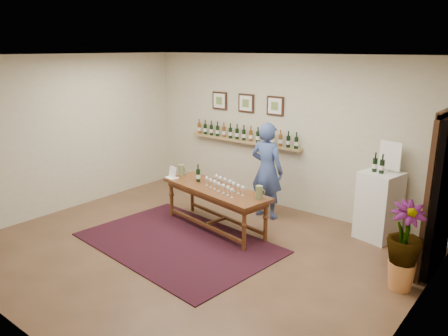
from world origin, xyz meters
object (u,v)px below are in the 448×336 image
Objects in this scene: display_pedestal at (379,206)px; tasting_table at (215,194)px; potted_plant at (404,246)px; person at (267,171)px.

tasting_table is at bearing -149.42° from display_pedestal.
person reaches higher than potted_plant.
potted_plant is at bearing 9.67° from tasting_table.
display_pedestal is 1.10× the size of potted_plant.
potted_plant is (2.99, 0.01, -0.04)m from tasting_table.
tasting_table is at bearing 69.89° from person.
potted_plant is at bearing 159.00° from person.
tasting_table is 1.94× the size of display_pedestal.
potted_plant is 2.83m from person.
display_pedestal is at bearing 120.66° from potted_plant.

